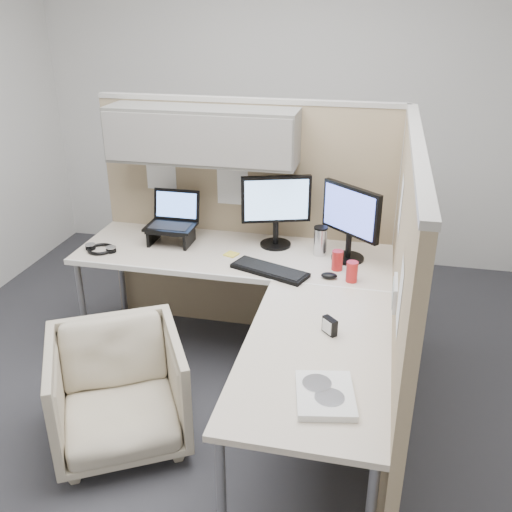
% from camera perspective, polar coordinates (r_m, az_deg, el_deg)
% --- Properties ---
extents(ground, '(4.50, 4.50, 0.00)m').
position_cam_1_polar(ground, '(3.52, -2.56, -14.24)').
color(ground, '#2C2C30').
rests_on(ground, ground).
extents(partition_back, '(2.00, 0.36, 1.63)m').
position_cam_1_polar(partition_back, '(3.77, -2.79, 7.42)').
color(partition_back, tan).
rests_on(partition_back, ground).
extents(partition_right, '(0.07, 2.03, 1.63)m').
position_cam_1_polar(partition_right, '(2.93, 14.09, -4.47)').
color(partition_right, tan).
rests_on(partition_right, ground).
extents(desk, '(2.00, 1.98, 0.73)m').
position_cam_1_polar(desk, '(3.22, -0.05, -3.57)').
color(desk, beige).
rests_on(desk, ground).
extents(office_chair, '(0.89, 0.87, 0.69)m').
position_cam_1_polar(office_chair, '(3.14, -13.64, -12.54)').
color(office_chair, '#B6AA90').
rests_on(office_chair, ground).
extents(monitor_left, '(0.43, 0.20, 0.47)m').
position_cam_1_polar(monitor_left, '(3.61, 2.02, 5.07)').
color(monitor_left, black).
rests_on(monitor_left, desk).
extents(monitor_right, '(0.36, 0.31, 0.47)m').
position_cam_1_polar(monitor_right, '(3.45, 9.41, 3.84)').
color(monitor_right, black).
rests_on(monitor_right, desk).
extents(laptop_station, '(0.31, 0.27, 0.33)m').
position_cam_1_polar(laptop_station, '(3.76, -8.38, 3.19)').
color(laptop_station, black).
rests_on(laptop_station, desk).
extents(keyboard, '(0.49, 0.31, 0.02)m').
position_cam_1_polar(keyboard, '(3.34, 1.38, -1.45)').
color(keyboard, black).
rests_on(keyboard, desk).
extents(mouse, '(0.10, 0.06, 0.03)m').
position_cam_1_polar(mouse, '(3.29, 7.33, -1.95)').
color(mouse, black).
rests_on(mouse, desk).
extents(travel_mug, '(0.09, 0.09, 0.18)m').
position_cam_1_polar(travel_mug, '(3.56, 6.45, 1.52)').
color(travel_mug, silver).
rests_on(travel_mug, desk).
extents(soda_can_green, '(0.07, 0.07, 0.12)m').
position_cam_1_polar(soda_can_green, '(3.26, 9.57, -1.56)').
color(soda_can_green, '#B21E1E').
rests_on(soda_can_green, desk).
extents(soda_can_silver, '(0.07, 0.07, 0.12)m').
position_cam_1_polar(soda_can_silver, '(3.39, 8.13, -0.42)').
color(soda_can_silver, '#B21E1E').
rests_on(soda_can_silver, desk).
extents(sticky_note_d, '(0.10, 0.10, 0.01)m').
position_cam_1_polar(sticky_note_d, '(3.57, -2.48, 0.17)').
color(sticky_note_d, yellow).
rests_on(sticky_note_d, desk).
extents(sticky_note_b, '(0.08, 0.08, 0.01)m').
position_cam_1_polar(sticky_note_b, '(3.38, -0.44, -1.29)').
color(sticky_note_b, yellow).
rests_on(sticky_note_b, desk).
extents(headphones, '(0.21, 0.18, 0.03)m').
position_cam_1_polar(headphones, '(3.75, -15.26, 0.70)').
color(headphones, black).
rests_on(headphones, desk).
extents(paper_stack, '(0.28, 0.33, 0.03)m').
position_cam_1_polar(paper_stack, '(2.37, 6.92, -13.63)').
color(paper_stack, white).
rests_on(paper_stack, desk).
extents(desk_clock, '(0.08, 0.08, 0.08)m').
position_cam_1_polar(desk_clock, '(2.76, 7.37, -6.95)').
color(desk_clock, black).
rests_on(desk_clock, desk).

